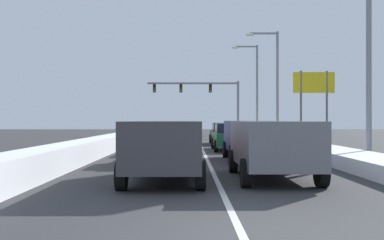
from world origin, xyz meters
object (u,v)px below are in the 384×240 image
suv_white_center_lane_third (175,133)px  roadside_sign_right (314,90)px  sedan_green_right_lane_third (230,137)px  sedan_red_center_lane_second (162,143)px  sedan_black_right_lane_fourth (224,133)px  street_lamp_right_near (359,49)px  suv_navy_right_lane_second (252,136)px  street_lamp_right_mid (273,76)px  street_lamp_right_far (254,83)px  traffic_light_gantry (206,94)px  suv_charcoal_center_lane_nearest (165,145)px  sedan_tan_center_lane_fourth (176,134)px  suv_gray_right_lane_nearest (272,144)px

suv_white_center_lane_third → roadside_sign_right: (10.40, 10.33, 3.00)m
sedan_green_right_lane_third → sedan_red_center_lane_second: (-3.44, -7.23, 0.00)m
sedan_black_right_lane_fourth → street_lamp_right_near: (4.34, -14.12, 3.81)m
sedan_black_right_lane_fourth → sedan_red_center_lane_second: (-3.61, -13.86, 0.00)m
sedan_green_right_lane_third → suv_white_center_lane_third: bearing=-165.8°
sedan_black_right_lane_fourth → roadside_sign_right: (7.13, 2.91, 3.25)m
suv_navy_right_lane_second → suv_white_center_lane_third: same height
street_lamp_right_mid → street_lamp_right_far: street_lamp_right_far is taller
traffic_light_gantry → street_lamp_right_near: (4.89, -34.80, -0.15)m
sedan_green_right_lane_third → sedan_red_center_lane_second: 8.01m
suv_charcoal_center_lane_nearest → roadside_sign_right: size_ratio=0.89×
sedan_green_right_lane_third → roadside_sign_right: 12.45m
sedan_black_right_lane_fourth → suv_white_center_lane_third: size_ratio=0.92×
suv_white_center_lane_third → street_lamp_right_far: 22.80m
roadside_sign_right → sedan_tan_center_lane_fourth: bearing=-160.9°
traffic_light_gantry → roadside_sign_right: (7.68, -17.77, -0.71)m
sedan_black_right_lane_fourth → roadside_sign_right: size_ratio=0.82×
sedan_green_right_lane_third → street_lamp_right_near: 9.54m
street_lamp_right_far → street_lamp_right_near: bearing=-89.3°
suv_gray_right_lane_nearest → street_lamp_right_mid: (4.39, 23.76, 4.21)m
sedan_green_right_lane_third → street_lamp_right_mid: street_lamp_right_mid is taller
suv_white_center_lane_third → suv_navy_right_lane_second: bearing=-60.1°
suv_gray_right_lane_nearest → street_lamp_right_mid: street_lamp_right_mid is taller
traffic_light_gantry → sedan_tan_center_lane_fourth: bearing=-97.5°
suv_gray_right_lane_nearest → sedan_red_center_lane_second: suv_gray_right_lane_nearest is taller
sedan_red_center_lane_second → suv_white_center_lane_third: 6.47m
suv_charcoal_center_lane_nearest → street_lamp_right_near: (7.53, 5.66, 3.56)m
sedan_black_right_lane_fourth → suv_gray_right_lane_nearest: bearing=-90.3°
sedan_green_right_lane_third → suv_white_center_lane_third: size_ratio=0.92×
sedan_black_right_lane_fourth → suv_white_center_lane_third: suv_white_center_lane_third is taller
sedan_red_center_lane_second → suv_white_center_lane_third: suv_white_center_lane_third is taller
suv_navy_right_lane_second → sedan_green_right_lane_third: bearing=92.5°
sedan_tan_center_lane_fourth → suv_white_center_lane_third: bearing=-89.1°
suv_white_center_lane_third → street_lamp_right_mid: (7.54, 11.86, 4.21)m
roadside_sign_right → suv_gray_right_lane_nearest: bearing=-108.1°
sedan_green_right_lane_third → street_lamp_right_near: size_ratio=0.59×
suv_charcoal_center_lane_nearest → suv_white_center_lane_third: size_ratio=1.00×
traffic_light_gantry → sedan_red_center_lane_second: bearing=-95.1°
sedan_green_right_lane_third → street_lamp_right_mid: bearing=68.1°
roadside_sign_right → suv_charcoal_center_lane_nearest: bearing=-114.5°
sedan_red_center_lane_second → street_lamp_right_mid: size_ratio=0.51×
sedan_green_right_lane_third → roadside_sign_right: bearing=52.6°
sedan_green_right_lane_third → traffic_light_gantry: bearing=90.8°
suv_charcoal_center_lane_nearest → suv_gray_right_lane_nearest: bearing=8.5°
suv_charcoal_center_lane_nearest → street_lamp_right_far: 34.56m
street_lamp_right_mid → street_lamp_right_near: bearing=-89.8°
sedan_black_right_lane_fourth → traffic_light_gantry: traffic_light_gantry is taller
sedan_green_right_lane_third → suv_charcoal_center_lane_nearest: size_ratio=0.92×
sedan_tan_center_lane_fourth → traffic_light_gantry: traffic_light_gantry is taller
street_lamp_right_far → roadside_sign_right: street_lamp_right_far is taller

